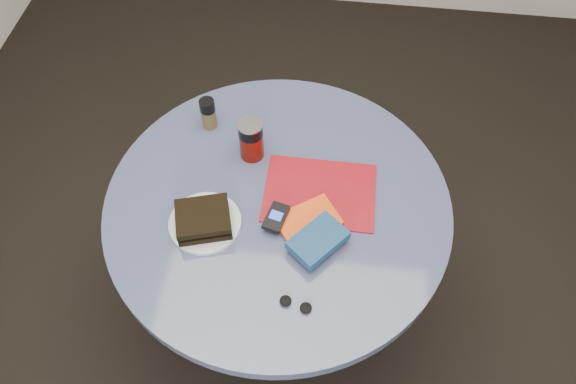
# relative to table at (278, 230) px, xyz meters

# --- Properties ---
(ground) EXTENTS (4.00, 4.00, 0.00)m
(ground) POSITION_rel_table_xyz_m (0.00, 0.00, -0.59)
(ground) COLOR black
(ground) RESTS_ON ground
(table) EXTENTS (1.00, 1.00, 0.75)m
(table) POSITION_rel_table_xyz_m (0.00, 0.00, 0.00)
(table) COLOR black
(table) RESTS_ON ground
(plate) EXTENTS (0.23, 0.23, 0.01)m
(plate) POSITION_rel_table_xyz_m (-0.19, -0.10, 0.17)
(plate) COLOR silver
(plate) RESTS_ON table
(sandwich) EXTENTS (0.18, 0.16, 0.05)m
(sandwich) POSITION_rel_table_xyz_m (-0.19, -0.11, 0.20)
(sandwich) COLOR black
(sandwich) RESTS_ON plate
(soda_can) EXTENTS (0.08, 0.08, 0.14)m
(soda_can) POSITION_rel_table_xyz_m (-0.10, 0.16, 0.23)
(soda_can) COLOR #690D05
(soda_can) RESTS_ON table
(pepper_grinder) EXTENTS (0.06, 0.06, 0.11)m
(pepper_grinder) POSITION_rel_table_xyz_m (-0.25, 0.26, 0.22)
(pepper_grinder) COLOR brown
(pepper_grinder) RESTS_ON table
(magazine) EXTENTS (0.32, 0.24, 0.01)m
(magazine) POSITION_rel_table_xyz_m (0.12, 0.04, 0.17)
(magazine) COLOR maroon
(magazine) RESTS_ON table
(red_book) EXTENTS (0.20, 0.19, 0.01)m
(red_book) POSITION_rel_table_xyz_m (0.09, -0.06, 0.18)
(red_book) COLOR #DC4711
(red_book) RESTS_ON magazine
(novel) EXTENTS (0.17, 0.18, 0.03)m
(novel) POSITION_rel_table_xyz_m (0.13, -0.14, 0.20)
(novel) COLOR navy
(novel) RESTS_ON red_book
(mp3_player) EXTENTS (0.07, 0.10, 0.02)m
(mp3_player) POSITION_rel_table_xyz_m (0.01, -0.07, 0.19)
(mp3_player) COLOR black
(mp3_player) RESTS_ON red_book
(headphones) EXTENTS (0.09, 0.05, 0.02)m
(headphones) POSITION_rel_table_xyz_m (0.09, -0.31, 0.17)
(headphones) COLOR black
(headphones) RESTS_ON table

